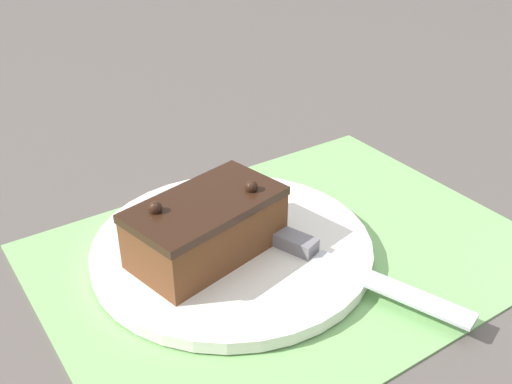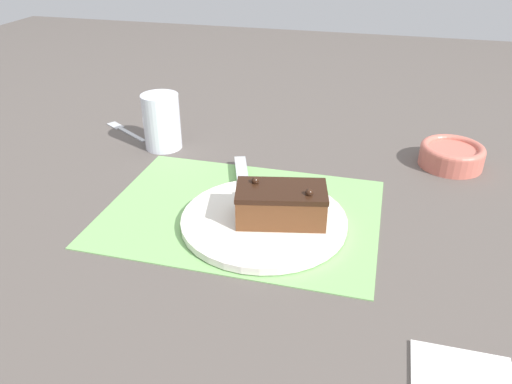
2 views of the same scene
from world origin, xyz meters
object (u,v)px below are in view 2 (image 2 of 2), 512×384
(cake_plate, at_px, (264,220))
(small_bowl, at_px, (452,155))
(serving_knife, at_px, (245,191))
(dessert_fork, at_px, (124,129))
(drinking_glass, at_px, (162,122))
(chocolate_cake, at_px, (281,204))

(cake_plate, height_order, small_bowl, small_bowl)
(cake_plate, bearing_deg, serving_knife, -52.34)
(small_bowl, bearing_deg, serving_knife, 33.89)
(small_bowl, bearing_deg, dessert_fork, -0.02)
(small_bowl, bearing_deg, cake_plate, 44.96)
(serving_knife, bearing_deg, drinking_glass, 122.74)
(cake_plate, distance_m, dessert_fork, 0.52)
(chocolate_cake, xyz_separation_m, drinking_glass, (0.31, -0.25, 0.01))
(chocolate_cake, relative_size, drinking_glass, 1.31)
(chocolate_cake, height_order, dessert_fork, chocolate_cake)
(serving_knife, relative_size, small_bowl, 1.70)
(cake_plate, relative_size, chocolate_cake, 1.74)
(cake_plate, relative_size, small_bowl, 2.16)
(drinking_glass, height_order, small_bowl, drinking_glass)
(chocolate_cake, bearing_deg, serving_knife, -39.95)
(chocolate_cake, height_order, serving_knife, chocolate_cake)
(drinking_glass, distance_m, dessert_fork, 0.16)
(serving_knife, distance_m, drinking_glass, 0.30)
(chocolate_cake, xyz_separation_m, dessert_fork, (0.44, -0.31, -0.04))
(drinking_glass, xyz_separation_m, dessert_fork, (0.13, -0.06, -0.06))
(cake_plate, distance_m, serving_knife, 0.09)
(serving_knife, xyz_separation_m, small_bowl, (-0.36, -0.24, 0.00))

